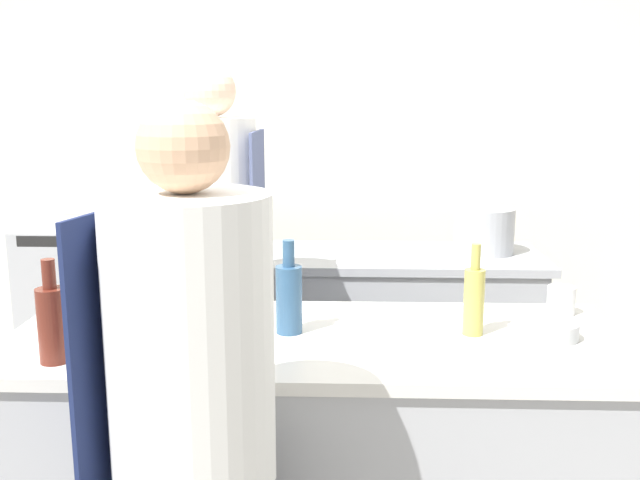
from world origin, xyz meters
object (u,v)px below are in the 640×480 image
bottle_wine (289,296)px  cup (561,300)px  bottle_olive_oil (52,322)px  bottle_vinegar (474,299)px  oven_range (102,302)px  stockpot (484,230)px  bottle_cooking_oil (215,279)px  bowl_prep_small (110,305)px  chef_at_prep_near (194,453)px  chef_at_stove (217,281)px  bowl_mixing_large (552,330)px

bottle_wine → cup: bearing=13.9°
bottle_olive_oil → bottle_vinegar: size_ratio=1.02×
oven_range → stockpot: (2.13, -0.49, 0.54)m
bottle_cooking_oil → bowl_prep_small: 0.38m
stockpot → chef_at_prep_near: bearing=-118.4°
chef_at_stove → bowl_mixing_large: chef_at_stove is taller
bottle_olive_oil → bowl_mixing_large: (1.53, 0.26, -0.10)m
bottle_vinegar → cup: size_ratio=3.02×
bottle_olive_oil → stockpot: bottle_olive_oil is taller
bottle_olive_oil → bowl_prep_small: bearing=87.1°
chef_at_prep_near → bowl_mixing_large: 1.24m
bowl_prep_small → stockpot: 1.89m
bowl_prep_small → stockpot: bearing=36.0°
oven_range → bottle_olive_oil: (0.58, -2.03, 0.55)m
bottle_olive_oil → cup: 1.73m
bottle_vinegar → cup: 0.43m
bowl_prep_small → stockpot: stockpot is taller
chef_at_stove → bottle_wine: size_ratio=5.68×
bottle_cooking_oil → bowl_mixing_large: 1.20m
oven_range → chef_at_prep_near: size_ratio=0.56×
chef_at_stove → cup: size_ratio=17.59×
bottle_wine → chef_at_stove: bearing=119.9°
chef_at_stove → bottle_cooking_oil: size_ratio=6.64×
chef_at_prep_near → chef_at_stove: 1.33m
bottle_olive_oil → bottle_vinegar: bearing=12.9°
stockpot → oven_range: bearing=167.2°
bowl_mixing_large → stockpot: size_ratio=0.58×
bottle_olive_oil → bottle_cooking_oil: bearing=56.4°
oven_range → cup: cup is taller
bowl_prep_small → bottle_wine: bearing=-12.5°
bowl_mixing_large → stockpot: 1.29m
oven_range → cup: bearing=-34.1°
chef_at_stove → bottle_vinegar: size_ratio=5.83×
bottle_wine → bowl_prep_small: bottle_wine is taller
chef_at_prep_near → bottle_vinegar: (0.79, 0.70, 0.19)m
bowl_prep_small → bottle_olive_oil: bearing=-92.9°
chef_at_prep_near → bowl_prep_small: bearing=42.1°
bottle_wine → bowl_prep_small: 0.67m
bottle_olive_oil → bottle_cooking_oil: 0.68m
bottle_olive_oil → bowl_prep_small: size_ratio=1.66×
cup → chef_at_prep_near: bearing=-140.6°
bottle_vinegar → stockpot: 1.28m
cup → stockpot: (-0.09, 1.02, 0.06)m
bottle_cooking_oil → stockpot: bottle_cooking_oil is taller
chef_at_prep_near → bowl_mixing_large: bearing=-44.3°
bottle_wine → oven_range: bearing=125.8°
bowl_mixing_large → stockpot: stockpot is taller
bottle_olive_oil → oven_range: bearing=105.9°
cup → stockpot: stockpot is taller
chef_at_prep_near → bottle_wine: chef_at_prep_near is taller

